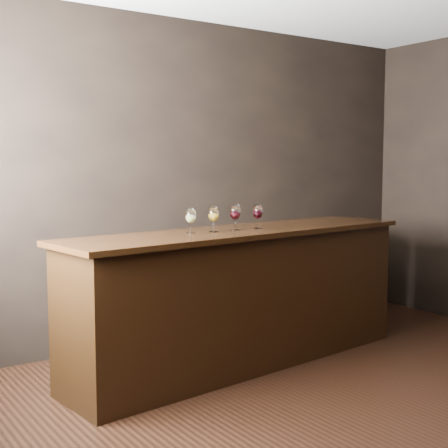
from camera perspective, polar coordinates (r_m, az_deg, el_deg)
ground at (r=4.14m, az=14.26°, el=-16.65°), size 5.00×5.00×0.00m
room_shell at (r=3.75m, az=11.22°, el=9.39°), size 5.02×4.52×2.81m
bar_counter at (r=4.84m, az=1.72°, el=-6.91°), size 2.94×0.94×1.01m
bar_top at (r=4.76m, az=1.74°, el=-0.72°), size 3.05×1.01×0.04m
back_bar_shelf at (r=5.73m, az=1.82°, el=-5.22°), size 2.67×0.40×0.96m
glass_white at (r=4.48m, az=-3.07°, el=0.70°), size 0.08×0.08×0.18m
glass_amber at (r=4.57m, az=-0.96°, el=0.85°), size 0.08×0.08×0.19m
glass_red_a at (r=4.67m, az=1.02°, el=1.04°), size 0.08×0.08×0.20m
glass_red_b at (r=4.80m, az=3.10°, el=1.09°), size 0.08×0.08×0.19m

